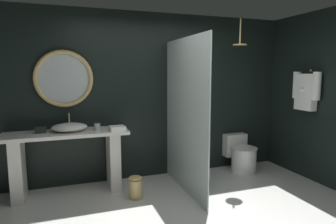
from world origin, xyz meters
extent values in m
cube|color=black|center=(0.00, 1.90, 1.30)|extent=(4.80, 0.10, 2.60)
cube|color=black|center=(2.35, 0.76, 1.30)|extent=(0.10, 2.47, 2.60)
cube|color=silver|center=(-1.30, 1.57, 0.85)|extent=(1.66, 0.53, 0.05)
cube|color=silver|center=(-1.93, 1.57, 0.41)|extent=(0.15, 0.45, 0.83)
cube|color=silver|center=(-0.68, 1.57, 0.41)|extent=(0.15, 0.45, 0.83)
ellipsoid|color=white|center=(-1.26, 1.59, 0.93)|extent=(0.48, 0.39, 0.11)
cylinder|color=tan|center=(-1.26, 1.77, 0.99)|extent=(0.02, 0.02, 0.24)
cylinder|color=tan|center=(-1.26, 1.71, 1.10)|extent=(0.02, 0.12, 0.02)
cylinder|color=silver|center=(-0.89, 1.53, 0.92)|extent=(0.08, 0.08, 0.10)
cube|color=#282D28|center=(-1.63, 1.61, 0.91)|extent=(0.14, 0.10, 0.08)
torus|color=tan|center=(-1.30, 1.81, 1.59)|extent=(0.81, 0.06, 0.81)
cylinder|color=#B2BCC1|center=(-1.30, 1.82, 1.59)|extent=(0.71, 0.01, 0.71)
cube|color=silver|center=(0.27, 1.12, 1.08)|extent=(0.02, 1.47, 2.15)
cylinder|color=tan|center=(1.29, 1.39, 2.31)|extent=(0.02, 0.02, 0.39)
cylinder|color=tan|center=(1.29, 1.39, 2.10)|extent=(0.22, 0.22, 0.02)
sphere|color=tan|center=(2.28, 0.94, 1.71)|extent=(0.04, 0.04, 0.04)
cube|color=white|center=(2.21, 0.94, 1.38)|extent=(0.12, 0.34, 0.56)
cylinder|color=white|center=(2.21, 0.74, 1.48)|extent=(0.12, 0.12, 0.42)
cylinder|color=white|center=(2.21, 1.13, 1.48)|extent=(0.12, 0.12, 0.42)
sphere|color=white|center=(2.13, 0.94, 1.41)|extent=(0.07, 0.07, 0.07)
cylinder|color=white|center=(1.50, 1.48, 0.21)|extent=(0.41, 0.41, 0.42)
ellipsoid|color=white|center=(1.50, 1.48, 0.43)|extent=(0.43, 0.47, 0.02)
cube|color=white|center=(1.50, 1.77, 0.41)|extent=(0.41, 0.17, 0.39)
cylinder|color=tan|center=(-0.46, 1.08, 0.13)|extent=(0.18, 0.18, 0.26)
ellipsoid|color=tan|center=(-0.46, 1.08, 0.28)|extent=(0.18, 0.18, 0.05)
cube|color=white|center=(-0.63, 1.40, 0.91)|extent=(0.22, 0.21, 0.07)
camera|label=1|loc=(-1.29, -2.58, 1.70)|focal=31.14mm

